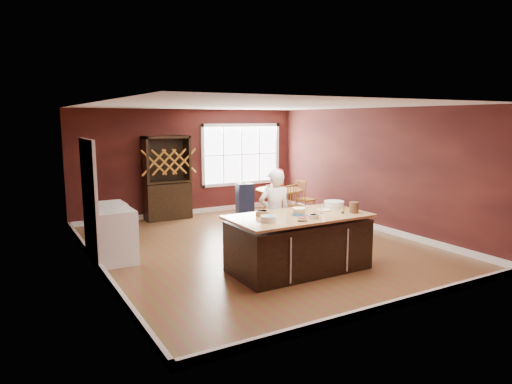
% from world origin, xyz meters
% --- Properties ---
extents(room_shell, '(7.00, 7.00, 7.00)m').
position_xyz_m(room_shell, '(0.00, 0.00, 1.35)').
color(room_shell, brown).
rests_on(room_shell, ground).
extents(window, '(2.36, 0.10, 1.66)m').
position_xyz_m(window, '(1.50, 3.47, 1.50)').
color(window, white).
rests_on(window, room_shell).
extents(doorway, '(0.08, 1.26, 2.13)m').
position_xyz_m(doorway, '(-2.97, 0.60, 1.02)').
color(doorway, white).
rests_on(doorway, room_shell).
extents(kitchen_island, '(2.28, 1.20, 0.92)m').
position_xyz_m(kitchen_island, '(-0.13, -1.56, 0.44)').
color(kitchen_island, black).
rests_on(kitchen_island, ground).
extents(dining_table, '(1.14, 1.14, 0.75)m').
position_xyz_m(dining_table, '(1.69, 1.85, 0.53)').
color(dining_table, olive).
rests_on(dining_table, ground).
extents(baker, '(0.65, 0.50, 1.59)m').
position_xyz_m(baker, '(-0.10, -0.78, 0.80)').
color(baker, white).
rests_on(baker, ground).
extents(layer_cake, '(0.29, 0.29, 0.12)m').
position_xyz_m(layer_cake, '(-0.14, -1.57, 0.98)').
color(layer_cake, white).
rests_on(layer_cake, kitchen_island).
extents(bowl_blue, '(0.24, 0.24, 0.09)m').
position_xyz_m(bowl_blue, '(-0.81, -1.73, 0.97)').
color(bowl_blue, white).
rests_on(bowl_blue, kitchen_island).
extents(bowl_yellow, '(0.22, 0.22, 0.08)m').
position_xyz_m(bowl_yellow, '(-0.67, -1.31, 0.96)').
color(bowl_yellow, '#967447').
rests_on(bowl_yellow, kitchen_island).
extents(bowl_pink, '(0.16, 0.16, 0.06)m').
position_xyz_m(bowl_pink, '(-0.33, -1.95, 0.95)').
color(bowl_pink, silver).
rests_on(bowl_pink, kitchen_island).
extents(bowl_olive, '(0.16, 0.16, 0.06)m').
position_xyz_m(bowl_olive, '(-0.07, -1.88, 0.95)').
color(bowl_olive, white).
rests_on(bowl_olive, kitchen_island).
extents(drinking_glass, '(0.08, 0.08, 0.16)m').
position_xyz_m(drinking_glass, '(0.28, -1.64, 1.00)').
color(drinking_glass, white).
rests_on(drinking_glass, kitchen_island).
extents(dinner_plate, '(0.24, 0.24, 0.02)m').
position_xyz_m(dinner_plate, '(0.46, -1.46, 0.93)').
color(dinner_plate, beige).
rests_on(dinner_plate, kitchen_island).
extents(white_tub, '(0.35, 0.35, 0.12)m').
position_xyz_m(white_tub, '(0.76, -1.36, 0.98)').
color(white_tub, white).
rests_on(white_tub, kitchen_island).
extents(stoneware_crock, '(0.15, 0.15, 0.18)m').
position_xyz_m(stoneware_crock, '(0.76, -1.87, 1.01)').
color(stoneware_crock, brown).
rests_on(stoneware_crock, kitchen_island).
extents(toy_figurine, '(0.05, 0.05, 0.08)m').
position_xyz_m(toy_figurine, '(0.57, -1.81, 0.96)').
color(toy_figurine, yellow).
rests_on(toy_figurine, kitchen_island).
extents(rug, '(2.60, 2.24, 0.01)m').
position_xyz_m(rug, '(1.69, 1.85, 0.01)').
color(rug, brown).
rests_on(rug, ground).
extents(chair_east, '(0.44, 0.46, 0.95)m').
position_xyz_m(chair_east, '(2.44, 1.78, 0.47)').
color(chair_east, '#965932').
rests_on(chair_east, ground).
extents(chair_south, '(0.48, 0.47, 0.94)m').
position_xyz_m(chair_south, '(1.71, 1.10, 0.47)').
color(chair_south, '#9B5C36').
rests_on(chair_south, ground).
extents(chair_north, '(0.54, 0.53, 0.99)m').
position_xyz_m(chair_north, '(1.97, 2.61, 0.49)').
color(chair_north, '#995925').
rests_on(chair_north, ground).
extents(seated_woman, '(0.68, 0.56, 1.20)m').
position_xyz_m(seated_woman, '(1.98, 2.38, 0.60)').
color(seated_woman, red).
rests_on(seated_woman, ground).
extents(high_chair, '(0.46, 0.46, 0.95)m').
position_xyz_m(high_chair, '(0.90, 2.18, 0.47)').
color(high_chair, black).
rests_on(high_chair, ground).
extents(toddler, '(0.18, 0.14, 0.26)m').
position_xyz_m(toddler, '(0.94, 2.20, 0.81)').
color(toddler, '#8CA5BF').
rests_on(toddler, high_chair).
extents(table_plate, '(0.19, 0.19, 0.01)m').
position_xyz_m(table_plate, '(1.95, 1.78, 0.76)').
color(table_plate, beige).
rests_on(table_plate, dining_table).
extents(table_cup, '(0.14, 0.14, 0.09)m').
position_xyz_m(table_cup, '(1.46, 1.97, 0.80)').
color(table_cup, white).
rests_on(table_cup, dining_table).
extents(hutch, '(1.12, 0.47, 2.05)m').
position_xyz_m(hutch, '(-0.70, 3.22, 1.02)').
color(hutch, '#3B2713').
rests_on(hutch, ground).
extents(washer, '(0.64, 0.62, 0.93)m').
position_xyz_m(washer, '(-2.64, 0.28, 0.46)').
color(washer, silver).
rests_on(washer, ground).
extents(dryer, '(0.65, 0.63, 0.94)m').
position_xyz_m(dryer, '(-2.64, 0.92, 0.47)').
color(dryer, silver).
rests_on(dryer, ground).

